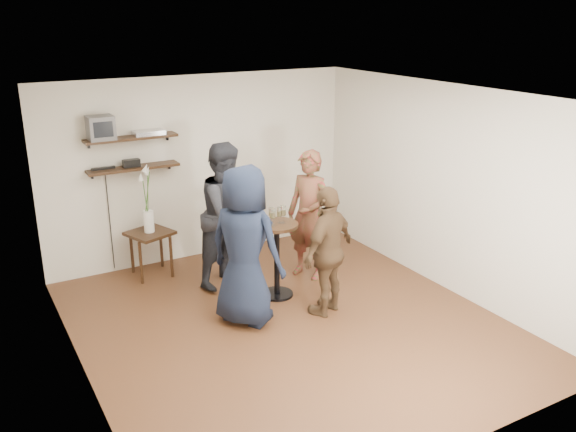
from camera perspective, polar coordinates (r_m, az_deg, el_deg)
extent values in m
cube|color=#4C2818|center=(7.11, 0.09, -10.21)|extent=(4.50, 5.00, 0.04)
cube|color=white|center=(6.28, 0.10, 11.40)|extent=(4.50, 5.00, 0.04)
cube|color=beige|center=(8.76, -8.15, 4.52)|extent=(4.50, 0.04, 2.60)
cube|color=beige|center=(4.73, 15.64, -8.65)|extent=(4.50, 0.04, 2.60)
cube|color=beige|center=(5.86, -19.59, -3.63)|extent=(0.04, 5.00, 2.60)
cube|color=beige|center=(7.90, 14.54, 2.54)|extent=(0.04, 5.00, 2.60)
cube|color=black|center=(8.20, -14.48, 7.09)|extent=(1.20, 0.25, 0.04)
cube|color=black|center=(8.29, -14.25, 4.38)|extent=(1.20, 0.25, 0.04)
cube|color=#59595B|center=(8.09, -17.15, 7.90)|extent=(0.32, 0.30, 0.30)
cube|color=silver|center=(8.26, -12.92, 7.62)|extent=(0.40, 0.24, 0.06)
cube|color=black|center=(8.27, -14.45, 4.81)|extent=(0.22, 0.10, 0.10)
cube|color=black|center=(8.24, -16.91, 4.30)|extent=(0.30, 0.05, 0.03)
cube|color=black|center=(8.32, -12.81, -1.58)|extent=(0.66, 0.66, 0.04)
cylinder|color=black|center=(8.20, -13.60, -4.29)|extent=(0.04, 0.04, 0.58)
cylinder|color=black|center=(8.31, -10.87, -3.78)|extent=(0.04, 0.04, 0.58)
cylinder|color=black|center=(8.57, -14.40, -3.33)|extent=(0.04, 0.04, 0.58)
cylinder|color=black|center=(8.67, -11.78, -2.86)|extent=(0.04, 0.04, 0.58)
cylinder|color=white|center=(8.27, -12.90, -0.49)|extent=(0.14, 0.14, 0.29)
cylinder|color=#2E5F1B|center=(8.17, -13.18, 1.46)|extent=(0.01, 0.07, 0.53)
cone|color=silver|center=(8.07, -13.62, 3.63)|extent=(0.07, 0.08, 0.12)
cylinder|color=#2E5F1B|center=(8.18, -12.98, 1.71)|extent=(0.03, 0.05, 0.59)
cone|color=silver|center=(8.12, -13.00, 4.18)|extent=(0.10, 0.12, 0.12)
cylinder|color=#2E5F1B|center=(8.15, -13.04, 1.84)|extent=(0.09, 0.08, 0.65)
cone|color=silver|center=(8.02, -13.18, 4.42)|extent=(0.13, 0.12, 0.13)
cylinder|color=black|center=(7.40, -1.07, -0.85)|extent=(0.53, 0.53, 0.04)
cylinder|color=black|center=(7.57, -1.05, -4.17)|extent=(0.07, 0.07, 0.89)
cylinder|color=black|center=(7.76, -1.03, -7.30)|extent=(0.40, 0.40, 0.03)
cylinder|color=silver|center=(7.32, -1.43, -0.89)|extent=(0.06, 0.06, 0.00)
cylinder|color=silver|center=(7.31, -1.44, -0.52)|extent=(0.01, 0.01, 0.10)
cylinder|color=silver|center=(7.27, -1.44, 0.27)|extent=(0.07, 0.07, 0.12)
cylinder|color=#D7BB58|center=(7.28, -1.44, 0.09)|extent=(0.07, 0.07, 0.06)
cylinder|color=silver|center=(7.41, -0.46, -0.63)|extent=(0.06, 0.06, 0.00)
cylinder|color=silver|center=(7.40, -0.46, -0.26)|extent=(0.01, 0.01, 0.10)
cylinder|color=silver|center=(7.36, -0.46, 0.52)|extent=(0.07, 0.07, 0.12)
cylinder|color=#D7BB58|center=(7.37, -0.46, 0.34)|extent=(0.07, 0.07, 0.06)
cylinder|color=silver|center=(7.45, -1.58, -0.56)|extent=(0.05, 0.05, 0.00)
cylinder|color=silver|center=(7.43, -1.58, -0.25)|extent=(0.01, 0.01, 0.08)
cylinder|color=silver|center=(7.40, -1.59, 0.42)|extent=(0.06, 0.06, 0.10)
cylinder|color=#D7BB58|center=(7.41, -1.58, 0.26)|extent=(0.06, 0.06, 0.05)
cylinder|color=silver|center=(7.41, -0.80, -0.64)|extent=(0.06, 0.06, 0.00)
cylinder|color=silver|center=(7.40, -0.80, -0.31)|extent=(0.01, 0.01, 0.09)
cylinder|color=silver|center=(7.37, -0.80, 0.40)|extent=(0.07, 0.07, 0.11)
cylinder|color=#D7BB58|center=(7.37, -0.80, 0.23)|extent=(0.06, 0.06, 0.06)
imported|color=#A61328|center=(8.02, 1.98, 0.10)|extent=(0.65, 0.75, 1.72)
imported|color=black|center=(7.82, -5.61, 0.13)|extent=(1.14, 1.05, 1.88)
imported|color=black|center=(6.80, -4.05, -2.84)|extent=(0.99, 1.08, 1.85)
imported|color=#4D3621|center=(7.07, 3.80, -3.28)|extent=(0.99, 0.72, 1.55)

